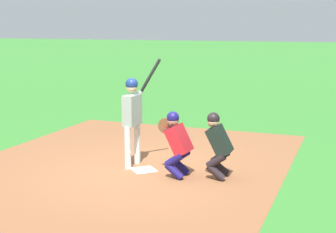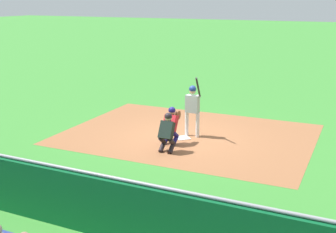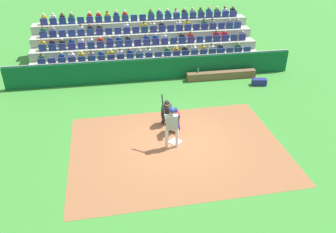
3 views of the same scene
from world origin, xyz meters
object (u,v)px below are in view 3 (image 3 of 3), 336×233
at_px(dugout_bench, 221,75).
at_px(home_plate_umpire, 167,111).
at_px(batter_at_plate, 172,123).
at_px(home_plate_marker, 175,142).
at_px(catcher_crouching, 174,118).
at_px(equipment_duffel_bag, 259,82).
at_px(water_bottle_on_bench, 198,71).

bearing_deg(dugout_bench, home_plate_umpire, 48.68).
bearing_deg(batter_at_plate, home_plate_marker, -122.57).
relative_size(catcher_crouching, equipment_duffel_bag, 1.65).
distance_m(home_plate_marker, catcher_crouching, 1.01).
bearing_deg(dugout_bench, batter_at_plate, 57.13).
height_order(home_plate_marker, equipment_duffel_bag, equipment_duffel_bag).
height_order(batter_at_plate, equipment_duffel_bag, batter_at_plate).
relative_size(home_plate_marker, catcher_crouching, 0.34).
distance_m(batter_at_plate, catcher_crouching, 1.19).
relative_size(home_plate_marker, home_plate_umpire, 0.35).
height_order(home_plate_marker, home_plate_umpire, home_plate_umpire).
relative_size(catcher_crouching, dugout_bench, 0.31).
relative_size(home_plate_marker, water_bottle_on_bench, 1.87).
distance_m(home_plate_umpire, water_bottle_on_bench, 5.32).
relative_size(batter_at_plate, water_bottle_on_bench, 9.33).
bearing_deg(equipment_duffel_bag, catcher_crouching, 45.45).
height_order(catcher_crouching, home_plate_umpire, catcher_crouching).
xyz_separation_m(catcher_crouching, equipment_duffel_bag, (-5.61, -4.08, -0.53)).
bearing_deg(home_plate_umpire, dugout_bench, -131.32).
distance_m(batter_at_plate, equipment_duffel_bag, 7.91).
xyz_separation_m(home_plate_marker, dugout_bench, (-3.89, -6.02, 0.20)).
height_order(catcher_crouching, water_bottle_on_bench, catcher_crouching).
bearing_deg(home_plate_marker, home_plate_umpire, -86.03).
height_order(batter_at_plate, water_bottle_on_bench, batter_at_plate).
bearing_deg(home_plate_umpire, batter_at_plate, 86.51).
bearing_deg(batter_at_plate, dugout_bench, -122.87).
xyz_separation_m(dugout_bench, equipment_duffel_bag, (-1.82, 1.21, -0.04)).
bearing_deg(home_plate_umpire, equipment_duffel_bag, -150.20).
bearing_deg(equipment_duffel_bag, home_plate_umpire, 39.23).
bearing_deg(catcher_crouching, home_plate_umpire, -74.61).
bearing_deg(dugout_bench, catcher_crouching, 54.40).
distance_m(catcher_crouching, equipment_duffel_bag, 6.96).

